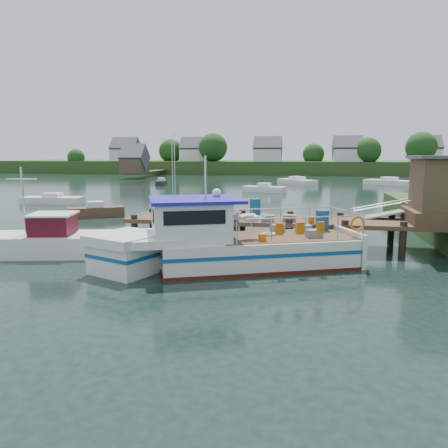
% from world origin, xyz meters
% --- Properties ---
extents(ground_plane, '(160.00, 160.00, 0.00)m').
position_xyz_m(ground_plane, '(0.00, 0.00, 0.00)').
color(ground_plane, black).
extents(far_shore, '(140.00, 42.55, 9.22)m').
position_xyz_m(far_shore, '(0.01, 82.37, 2.10)').
color(far_shore, '#2E481D').
rests_on(far_shore, ground).
extents(dock, '(16.60, 3.00, 4.78)m').
position_xyz_m(dock, '(6.51, 0.01, 2.24)').
color(dock, '#4F3625').
rests_on(dock, ground).
extents(lobster_boat, '(10.72, 6.43, 5.32)m').
position_xyz_m(lobster_boat, '(-0.47, -4.40, 0.96)').
color(lobster_boat, silver).
rests_on(lobster_boat, ground).
extents(work_boat, '(7.59, 3.61, 3.97)m').
position_xyz_m(work_boat, '(-9.29, -3.73, 0.63)').
color(work_boat, silver).
rests_on(work_boat, ground).
extents(moored_rowboat, '(4.03, 3.20, 1.14)m').
position_xyz_m(moored_rowboat, '(-12.15, 8.02, 0.42)').
color(moored_rowboat, '#4F3625').
rests_on(moored_rowboat, ground).
extents(moored_far, '(7.09, 6.31, 1.21)m').
position_xyz_m(moored_far, '(15.16, 45.79, 0.45)').
color(moored_far, silver).
rests_on(moored_far, ground).
extents(moored_a, '(5.58, 2.35, 1.00)m').
position_xyz_m(moored_a, '(-20.00, 15.30, 0.37)').
color(moored_a, silver).
rests_on(moored_a, ground).
extents(moored_b, '(5.28, 2.99, 1.11)m').
position_xyz_m(moored_b, '(-1.86, 30.88, 0.41)').
color(moored_b, silver).
rests_on(moored_b, ground).
extents(moored_d, '(6.15, 7.14, 1.21)m').
position_xyz_m(moored_d, '(1.86, 45.36, 0.45)').
color(moored_d, silver).
rests_on(moored_d, ground).
extents(moored_e, '(2.04, 4.04, 1.07)m').
position_xyz_m(moored_e, '(-17.85, 40.66, 0.40)').
color(moored_e, black).
rests_on(moored_e, ground).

